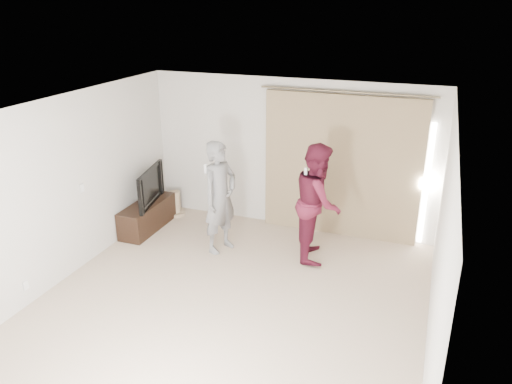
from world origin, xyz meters
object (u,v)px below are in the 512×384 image
at_px(tv_console, 147,216).
at_px(person_woman, 318,202).
at_px(tv, 145,186).
at_px(person_man, 220,197).

xyz_separation_m(tv_console, person_woman, (3.01, 0.06, 0.68)).
height_order(tv, person_woman, person_woman).
bearing_deg(person_man, person_woman, 11.75).
height_order(tv, person_man, person_man).
bearing_deg(tv, tv_console, -0.00).
distance_m(tv_console, person_man, 1.68).
bearing_deg(tv, person_woman, -100.60).
height_order(person_man, person_woman, person_woman).
bearing_deg(person_woman, tv, -178.95).
bearing_deg(tv_console, person_man, -9.44).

